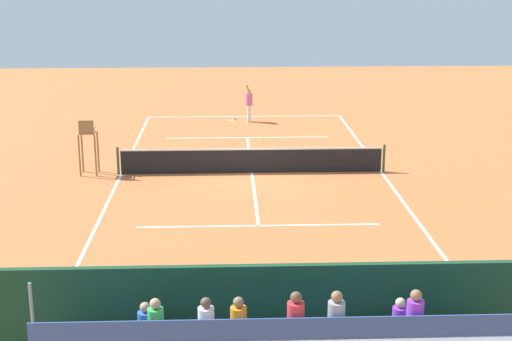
# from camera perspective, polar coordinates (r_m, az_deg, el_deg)

# --- Properties ---
(ground_plane) EXTENTS (60.00, 60.00, 0.00)m
(ground_plane) POSITION_cam_1_polar(r_m,az_deg,el_deg) (29.25, -0.31, -0.18)
(ground_plane) COLOR #C66B38
(court_line_markings) EXTENTS (10.10, 22.20, 0.01)m
(court_line_markings) POSITION_cam_1_polar(r_m,az_deg,el_deg) (29.29, -0.32, -0.15)
(court_line_markings) COLOR white
(court_line_markings) RESTS_ON ground
(tennis_net) EXTENTS (10.30, 0.10, 1.07)m
(tennis_net) POSITION_cam_1_polar(r_m,az_deg,el_deg) (29.12, -0.32, 0.77)
(tennis_net) COLOR black
(tennis_net) RESTS_ON ground
(backdrop_wall) EXTENTS (18.00, 0.16, 2.00)m
(backdrop_wall) POSITION_cam_1_polar(r_m,az_deg,el_deg) (15.77, 1.48, -10.44)
(backdrop_wall) COLOR #194228
(backdrop_wall) RESTS_ON ground
(umpire_chair) EXTENTS (0.67, 0.67, 2.14)m
(umpire_chair) POSITION_cam_1_polar(r_m,az_deg,el_deg) (29.41, -12.49, 2.18)
(umpire_chair) COLOR olive
(umpire_chair) RESTS_ON ground
(courtside_bench) EXTENTS (1.80, 0.40, 0.93)m
(courtside_bench) POSITION_cam_1_polar(r_m,az_deg,el_deg) (17.09, 12.10, -10.30)
(courtside_bench) COLOR #33383D
(courtside_bench) RESTS_ON ground
(equipment_bag) EXTENTS (0.90, 0.36, 0.36)m
(equipment_bag) POSITION_cam_1_polar(r_m,az_deg,el_deg) (16.80, 5.91, -11.93)
(equipment_bag) COLOR #B22D2D
(equipment_bag) RESTS_ON ground
(tennis_player) EXTENTS (0.42, 0.55, 1.93)m
(tennis_player) POSITION_cam_1_polar(r_m,az_deg,el_deg) (38.41, -0.53, 5.16)
(tennis_player) COLOR white
(tennis_player) RESTS_ON ground
(tennis_racket) EXTENTS (0.45, 0.56, 0.03)m
(tennis_racket) POSITION_cam_1_polar(r_m,az_deg,el_deg) (38.91, -1.78, 3.79)
(tennis_racket) COLOR black
(tennis_racket) RESTS_ON ground
(tennis_ball_near) EXTENTS (0.07, 0.07, 0.07)m
(tennis_ball_near) POSITION_cam_1_polar(r_m,az_deg,el_deg) (34.90, 0.55, 2.46)
(tennis_ball_near) COLOR #CCDB33
(tennis_ball_near) RESTS_ON ground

